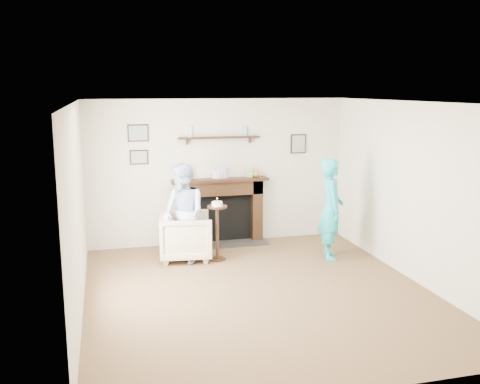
% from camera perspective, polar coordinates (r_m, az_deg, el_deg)
% --- Properties ---
extents(ground, '(5.00, 5.00, 0.00)m').
position_cam_1_polar(ground, '(7.24, 2.02, -10.68)').
color(ground, brown).
rests_on(ground, ground).
extents(room_shell, '(4.54, 5.02, 2.52)m').
position_cam_1_polar(room_shell, '(7.46, 0.61, 2.93)').
color(room_shell, beige).
rests_on(room_shell, ground).
extents(armchair, '(0.90, 0.88, 0.74)m').
position_cam_1_polar(armchair, '(8.64, -5.75, -7.07)').
color(armchair, tan).
rests_on(armchair, ground).
extents(man, '(0.85, 0.93, 1.55)m').
position_cam_1_polar(man, '(8.50, -5.96, -7.38)').
color(man, '#C6E2F8').
rests_on(man, ground).
extents(woman, '(0.52, 0.66, 1.61)m').
position_cam_1_polar(woman, '(8.75, 9.51, -6.94)').
color(woman, teal).
rests_on(woman, ground).
extents(pedestal_table, '(0.31, 0.31, 1.00)m').
position_cam_1_polar(pedestal_table, '(8.37, -2.44, -3.20)').
color(pedestal_table, black).
rests_on(pedestal_table, ground).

